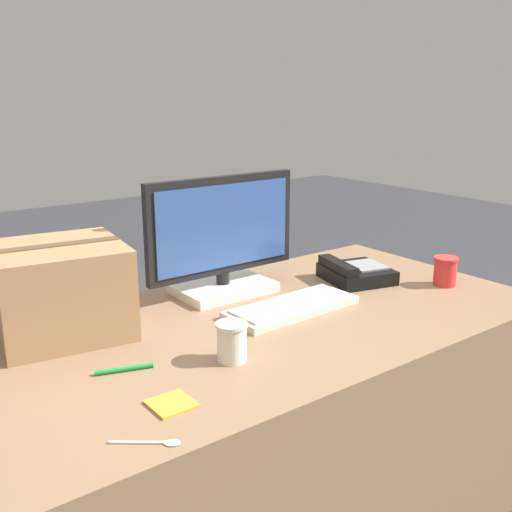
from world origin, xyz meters
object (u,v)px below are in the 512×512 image
(sticky_note_pad, at_px, (171,404))
(pen_marker, at_px, (124,369))
(paper_cup_right, at_px, (445,271))
(cardboard_box, at_px, (61,290))
(keyboard, at_px, (292,307))
(monitor, at_px, (223,243))
(spoon, at_px, (157,443))
(desk_phone, at_px, (355,273))
(paper_cup_left, at_px, (232,342))

(sticky_note_pad, bearing_deg, pen_marker, 93.12)
(paper_cup_right, relative_size, cardboard_box, 0.26)
(cardboard_box, bearing_deg, keyboard, -22.48)
(paper_cup_right, height_order, cardboard_box, cardboard_box)
(monitor, distance_m, cardboard_box, 0.55)
(keyboard, bearing_deg, pen_marker, -175.31)
(spoon, bearing_deg, desk_phone, 62.57)
(keyboard, distance_m, sticky_note_pad, 0.64)
(pen_marker, bearing_deg, monitor, 51.24)
(paper_cup_left, bearing_deg, sticky_note_pad, -156.05)
(paper_cup_left, xyz_separation_m, pen_marker, (-0.24, 0.11, -0.04))
(monitor, xyz_separation_m, paper_cup_left, (-0.28, -0.45, -0.12))
(sticky_note_pad, bearing_deg, keyboard, 25.65)
(keyboard, xyz_separation_m, paper_cup_right, (0.58, -0.13, 0.04))
(spoon, bearing_deg, paper_cup_left, 71.01)
(monitor, distance_m, desk_phone, 0.50)
(desk_phone, relative_size, paper_cup_left, 2.64)
(keyboard, height_order, paper_cup_right, paper_cup_right)
(paper_cup_right, relative_size, spoon, 0.83)
(paper_cup_left, relative_size, sticky_note_pad, 1.10)
(desk_phone, bearing_deg, cardboard_box, -174.66)
(paper_cup_left, height_order, spoon, paper_cup_left)
(cardboard_box, bearing_deg, paper_cup_right, -17.72)
(desk_phone, bearing_deg, pen_marker, -155.83)
(cardboard_box, height_order, sticky_note_pad, cardboard_box)
(cardboard_box, xyz_separation_m, sticky_note_pad, (0.04, -0.53, -0.12))
(monitor, bearing_deg, paper_cup_left, -121.80)
(monitor, distance_m, pen_marker, 0.64)
(desk_phone, xyz_separation_m, sticky_note_pad, (-0.95, -0.37, -0.03))
(keyboard, relative_size, paper_cup_right, 4.34)
(paper_cup_left, distance_m, cardboard_box, 0.51)
(sticky_note_pad, bearing_deg, paper_cup_right, 7.30)
(monitor, bearing_deg, pen_marker, -146.76)
(cardboard_box, bearing_deg, desk_phone, -9.27)
(keyboard, bearing_deg, cardboard_box, 155.63)
(paper_cup_left, distance_m, spoon, 0.39)
(keyboard, height_order, sticky_note_pad, keyboard)
(desk_phone, height_order, pen_marker, desk_phone)
(desk_phone, xyz_separation_m, pen_marker, (-0.96, -0.16, -0.02))
(keyboard, relative_size, sticky_note_pad, 4.77)
(keyboard, xyz_separation_m, pen_marker, (-0.59, -0.07, -0.01))
(paper_cup_left, relative_size, cardboard_box, 0.26)
(paper_cup_right, bearing_deg, pen_marker, 177.04)
(paper_cup_right, bearing_deg, sticky_note_pad, -172.70)
(desk_phone, relative_size, sticky_note_pad, 2.91)
(paper_cup_left, bearing_deg, desk_phone, 20.48)
(keyboard, height_order, pen_marker, keyboard)
(keyboard, height_order, desk_phone, desk_phone)
(keyboard, distance_m, paper_cup_right, 0.60)
(pen_marker, xyz_separation_m, sticky_note_pad, (0.01, -0.21, -0.00))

